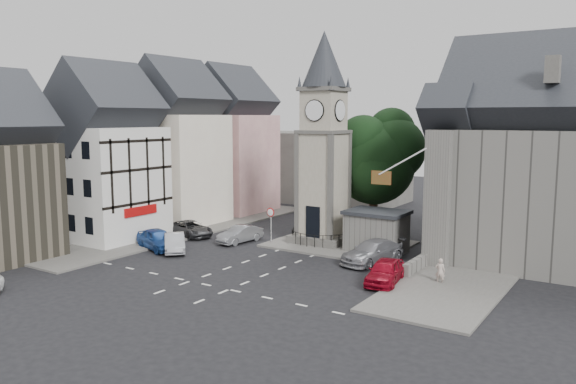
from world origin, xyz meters
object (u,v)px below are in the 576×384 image
Objects in this scene: stone_shelter at (377,231)px; car_west_blue at (158,239)px; pedestrian at (440,271)px; clock_tower at (323,139)px; car_east_red at (385,271)px.

stone_shelter reaches higher than car_west_blue.
pedestrian is at bearing -39.44° from stone_shelter.
car_west_blue is (-9.17, -8.69, -7.34)m from clock_tower.
pedestrian is (20.46, 2.86, 0.01)m from car_west_blue.
car_east_red is 2.72× the size of pedestrian.
car_west_blue is at bearing 0.38° from pedestrian.
pedestrian is (6.49, -5.34, -0.76)m from stone_shelter.
clock_tower is 8.15m from stone_shelter.
clock_tower reaches higher than pedestrian.
car_west_blue is at bearing -149.60° from stone_shelter.
pedestrian reaches higher than car_east_red.
clock_tower reaches higher than stone_shelter.
stone_shelter is 0.94× the size of car_west_blue.
car_east_red is 3.22m from pedestrian.
stone_shelter is 2.73× the size of pedestrian.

